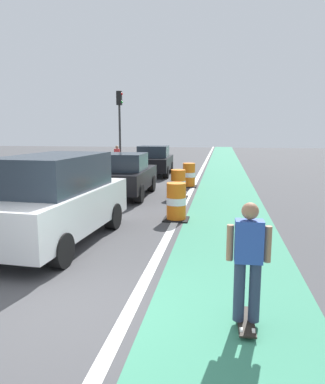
{
  "coord_description": "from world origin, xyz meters",
  "views": [
    {
      "loc": [
        2.16,
        -4.59,
        2.6
      ],
      "look_at": [
        0.76,
        4.07,
        1.1
      ],
      "focal_mm": 34.16,
      "sensor_mm": 36.0,
      "label": 1
    }
  ],
  "objects_px": {
    "traffic_barrel_front": "(176,202)",
    "traffic_light_corner": "(120,116)",
    "parked_sedan_second": "(125,175)",
    "traffic_barrel_back": "(189,175)",
    "parked_suv_nearest": "(56,199)",
    "parked_sedan_third": "(154,161)",
    "skateboarder_on_lane": "(248,261)",
    "pedestrian_crossing": "(117,157)",
    "traffic_barrel_mid": "(178,184)"
  },
  "relations": [
    {
      "from": "pedestrian_crossing",
      "to": "traffic_barrel_back",
      "type": "bearing_deg",
      "value": -48.63
    },
    {
      "from": "parked_sedan_third",
      "to": "traffic_barrel_back",
      "type": "relative_size",
      "value": 3.83
    },
    {
      "from": "skateboarder_on_lane",
      "to": "traffic_barrel_mid",
      "type": "height_order",
      "value": "skateboarder_on_lane"
    },
    {
      "from": "skateboarder_on_lane",
      "to": "traffic_light_corner",
      "type": "height_order",
      "value": "traffic_light_corner"
    },
    {
      "from": "traffic_light_corner",
      "to": "parked_sedan_third",
      "type": "bearing_deg",
      "value": -49.18
    },
    {
      "from": "skateboarder_on_lane",
      "to": "traffic_barrel_mid",
      "type": "bearing_deg",
      "value": 102.34
    },
    {
      "from": "parked_sedan_second",
      "to": "traffic_barrel_back",
      "type": "distance_m",
      "value": 3.64
    },
    {
      "from": "parked_sedan_second",
      "to": "traffic_barrel_mid",
      "type": "relative_size",
      "value": 3.79
    },
    {
      "from": "traffic_barrel_mid",
      "to": "traffic_barrel_back",
      "type": "relative_size",
      "value": 1.0
    },
    {
      "from": "traffic_barrel_front",
      "to": "traffic_light_corner",
      "type": "distance_m",
      "value": 15.01
    },
    {
      "from": "parked_suv_nearest",
      "to": "parked_sedan_second",
      "type": "distance_m",
      "value": 6.06
    },
    {
      "from": "pedestrian_crossing",
      "to": "traffic_light_corner",
      "type": "bearing_deg",
      "value": 98.29
    },
    {
      "from": "skateboarder_on_lane",
      "to": "parked_sedan_third",
      "type": "bearing_deg",
      "value": 104.78
    },
    {
      "from": "parked_suv_nearest",
      "to": "traffic_barrel_mid",
      "type": "bearing_deg",
      "value": 71.01
    },
    {
      "from": "skateboarder_on_lane",
      "to": "parked_sedan_second",
      "type": "height_order",
      "value": "parked_sedan_second"
    },
    {
      "from": "skateboarder_on_lane",
      "to": "traffic_barrel_back",
      "type": "distance_m",
      "value": 12.09
    },
    {
      "from": "traffic_barrel_back",
      "to": "pedestrian_crossing",
      "type": "xyz_separation_m",
      "value": [
        -5.07,
        5.76,
        0.33
      ]
    },
    {
      "from": "parked_suv_nearest",
      "to": "parked_sedan_third",
      "type": "xyz_separation_m",
      "value": [
        -0.1,
        12.82,
        -0.2
      ]
    },
    {
      "from": "parked_suv_nearest",
      "to": "parked_sedan_third",
      "type": "relative_size",
      "value": 1.13
    },
    {
      "from": "skateboarder_on_lane",
      "to": "parked_sedan_second",
      "type": "distance_m",
      "value": 10.0
    },
    {
      "from": "traffic_light_corner",
      "to": "skateboarder_on_lane",
      "type": "bearing_deg",
      "value": -69.71
    },
    {
      "from": "traffic_barrel_mid",
      "to": "pedestrian_crossing",
      "type": "distance_m",
      "value": 9.88
    },
    {
      "from": "parked_sedan_third",
      "to": "traffic_barrel_front",
      "type": "distance_m",
      "value": 10.56
    },
    {
      "from": "parked_suv_nearest",
      "to": "traffic_barrel_front",
      "type": "distance_m",
      "value": 3.59
    },
    {
      "from": "traffic_barrel_front",
      "to": "pedestrian_crossing",
      "type": "distance_m",
      "value": 13.16
    },
    {
      "from": "parked_sedan_second",
      "to": "traffic_barrel_mid",
      "type": "height_order",
      "value": "parked_sedan_second"
    },
    {
      "from": "traffic_barrel_front",
      "to": "traffic_barrel_mid",
      "type": "relative_size",
      "value": 1.0
    },
    {
      "from": "parked_suv_nearest",
      "to": "traffic_barrel_back",
      "type": "xyz_separation_m",
      "value": [
        2.26,
        8.89,
        -0.5
      ]
    },
    {
      "from": "pedestrian_crossing",
      "to": "parked_sedan_second",
      "type": "bearing_deg",
      "value": -71.96
    },
    {
      "from": "parked_sedan_second",
      "to": "traffic_barrel_back",
      "type": "height_order",
      "value": "parked_sedan_second"
    },
    {
      "from": "traffic_barrel_back",
      "to": "traffic_light_corner",
      "type": "relative_size",
      "value": 0.21
    },
    {
      "from": "traffic_barrel_back",
      "to": "traffic_barrel_mid",
      "type": "bearing_deg",
      "value": -93.4
    },
    {
      "from": "traffic_barrel_mid",
      "to": "pedestrian_crossing",
      "type": "xyz_separation_m",
      "value": [
        -4.9,
        8.57,
        0.33
      ]
    },
    {
      "from": "traffic_barrel_back",
      "to": "traffic_barrel_front",
      "type": "bearing_deg",
      "value": -88.25
    },
    {
      "from": "parked_sedan_third",
      "to": "traffic_light_corner",
      "type": "xyz_separation_m",
      "value": [
        -2.94,
        3.41,
        2.67
      ]
    },
    {
      "from": "traffic_barrel_back",
      "to": "traffic_light_corner",
      "type": "bearing_deg",
      "value": 125.82
    },
    {
      "from": "parked_suv_nearest",
      "to": "traffic_light_corner",
      "type": "xyz_separation_m",
      "value": [
        -3.04,
        16.23,
        2.47
      ]
    },
    {
      "from": "parked_suv_nearest",
      "to": "traffic_light_corner",
      "type": "height_order",
      "value": "traffic_light_corner"
    },
    {
      "from": "traffic_barrel_front",
      "to": "traffic_barrel_mid",
      "type": "height_order",
      "value": "same"
    },
    {
      "from": "traffic_barrel_back",
      "to": "pedestrian_crossing",
      "type": "distance_m",
      "value": 7.68
    },
    {
      "from": "parked_sedan_third",
      "to": "traffic_barrel_front",
      "type": "xyz_separation_m",
      "value": [
        2.55,
        -10.24,
        -0.3
      ]
    },
    {
      "from": "skateboarder_on_lane",
      "to": "traffic_barrel_back",
      "type": "bearing_deg",
      "value": 98.72
    },
    {
      "from": "skateboarder_on_lane",
      "to": "traffic_barrel_back",
      "type": "height_order",
      "value": "skateboarder_on_lane"
    },
    {
      "from": "parked_sedan_second",
      "to": "pedestrian_crossing",
      "type": "xyz_separation_m",
      "value": [
        -2.8,
        8.59,
        0.03
      ]
    },
    {
      "from": "traffic_barrel_back",
      "to": "parked_sedan_third",
      "type": "bearing_deg",
      "value": 120.92
    },
    {
      "from": "parked_sedan_second",
      "to": "traffic_barrel_front",
      "type": "xyz_separation_m",
      "value": [
        2.47,
        -3.48,
        -0.3
      ]
    },
    {
      "from": "skateboarder_on_lane",
      "to": "traffic_barrel_front",
      "type": "height_order",
      "value": "skateboarder_on_lane"
    },
    {
      "from": "traffic_light_corner",
      "to": "traffic_barrel_front",
      "type": "bearing_deg",
      "value": -68.07
    },
    {
      "from": "traffic_barrel_front",
      "to": "traffic_light_corner",
      "type": "height_order",
      "value": "traffic_light_corner"
    },
    {
      "from": "parked_sedan_second",
      "to": "traffic_barrel_back",
      "type": "relative_size",
      "value": 3.79
    }
  ]
}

